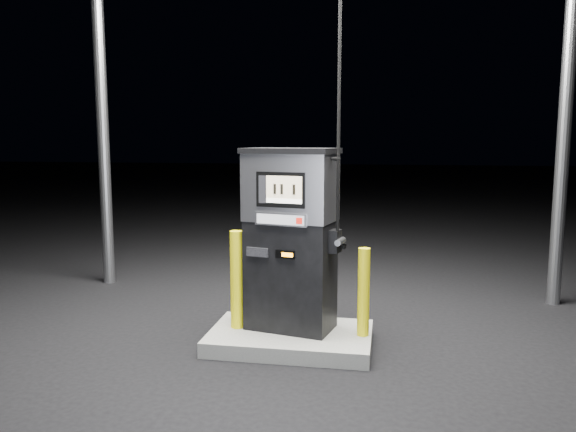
# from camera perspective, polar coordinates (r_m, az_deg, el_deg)

# --- Properties ---
(ground) EXTENTS (80.00, 80.00, 0.00)m
(ground) POSITION_cam_1_polar(r_m,az_deg,el_deg) (5.76, 0.26, -13.00)
(ground) COLOR black
(ground) RESTS_ON ground
(pump_island) EXTENTS (1.60, 1.00, 0.15)m
(pump_island) POSITION_cam_1_polar(r_m,az_deg,el_deg) (5.74, 0.26, -12.30)
(pump_island) COLOR #61615C
(pump_island) RESTS_ON ground
(fuel_dispenser) EXTENTS (1.04, 0.71, 3.76)m
(fuel_dispenser) POSITION_cam_1_polar(r_m,az_deg,el_deg) (5.57, 0.30, -2.19)
(fuel_dispenser) COLOR black
(fuel_dispenser) RESTS_ON pump_island
(bollard_left) EXTENTS (0.15, 0.15, 0.99)m
(bollard_left) POSITION_cam_1_polar(r_m,az_deg,el_deg) (5.70, -5.21, -6.45)
(bollard_left) COLOR #FCEF0E
(bollard_left) RESTS_ON pump_island
(bollard_right) EXTENTS (0.15, 0.15, 0.86)m
(bollard_right) POSITION_cam_1_polar(r_m,az_deg,el_deg) (5.52, 7.69, -7.67)
(bollard_right) COLOR #FCEF0E
(bollard_right) RESTS_ON pump_island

